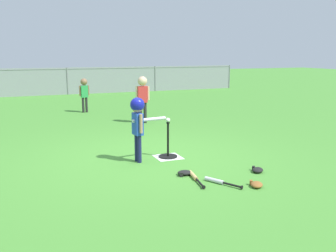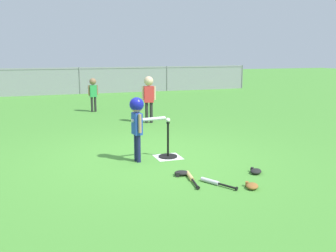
% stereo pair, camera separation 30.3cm
% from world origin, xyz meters
% --- Properties ---
extents(ground_plane, '(60.00, 60.00, 0.00)m').
position_xyz_m(ground_plane, '(0.00, 0.00, 0.00)').
color(ground_plane, '#478C33').
extents(home_plate, '(0.44, 0.44, 0.01)m').
position_xyz_m(home_plate, '(0.31, -0.07, 0.00)').
color(home_plate, white).
rests_on(home_plate, ground_plane).
extents(batting_tee, '(0.32, 0.32, 0.62)m').
position_xyz_m(batting_tee, '(0.31, -0.07, 0.09)').
color(batting_tee, black).
rests_on(batting_tee, ground_plane).
extents(baseball_on_tee, '(0.07, 0.07, 0.07)m').
position_xyz_m(baseball_on_tee, '(0.31, -0.07, 0.65)').
color(baseball_on_tee, white).
rests_on(baseball_on_tee, batting_tee).
extents(batter_child, '(0.63, 0.30, 1.07)m').
position_xyz_m(batter_child, '(-0.24, -0.14, 0.76)').
color(batter_child, '#191E4C').
rests_on(batter_child, ground_plane).
extents(fielder_deep_left, '(0.35, 0.24, 1.19)m').
position_xyz_m(fielder_deep_left, '(0.91, 3.14, 0.77)').
color(fielder_deep_left, '#262626').
rests_on(fielder_deep_left, ground_plane).
extents(fielder_near_right, '(0.30, 0.20, 1.02)m').
position_xyz_m(fielder_near_right, '(-0.16, 5.44, 0.66)').
color(fielder_near_right, '#262626').
rests_on(fielder_near_right, ground_plane).
extents(spare_bat_silver, '(0.33, 0.54, 0.06)m').
position_xyz_m(spare_bat_silver, '(0.45, -1.56, 0.03)').
color(spare_bat_silver, silver).
rests_on(spare_bat_silver, ground_plane).
extents(spare_bat_wood, '(0.16, 0.66, 0.06)m').
position_xyz_m(spare_bat_wood, '(0.23, -1.27, 0.03)').
color(spare_bat_wood, '#DBB266').
rests_on(spare_bat_wood, ground_plane).
extents(glove_by_plate, '(0.26, 0.21, 0.07)m').
position_xyz_m(glove_by_plate, '(0.17, -1.05, 0.04)').
color(glove_by_plate, black).
rests_on(glove_by_plate, ground_plane).
extents(glove_near_bats, '(0.27, 0.27, 0.07)m').
position_xyz_m(glove_near_bats, '(1.25, -1.34, 0.04)').
color(glove_near_bats, black).
rests_on(glove_near_bats, ground_plane).
extents(glove_tossed_aside, '(0.26, 0.27, 0.07)m').
position_xyz_m(glove_tossed_aside, '(0.86, -1.87, 0.04)').
color(glove_tossed_aside, brown).
rests_on(glove_tossed_aside, ground_plane).
extents(outfield_fence, '(16.06, 0.06, 1.15)m').
position_xyz_m(outfield_fence, '(0.00, 10.63, 0.62)').
color(outfield_fence, slate).
rests_on(outfield_fence, ground_plane).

